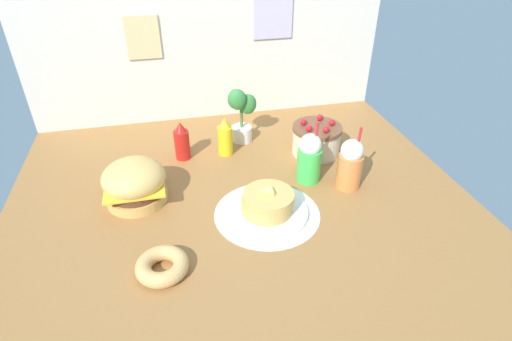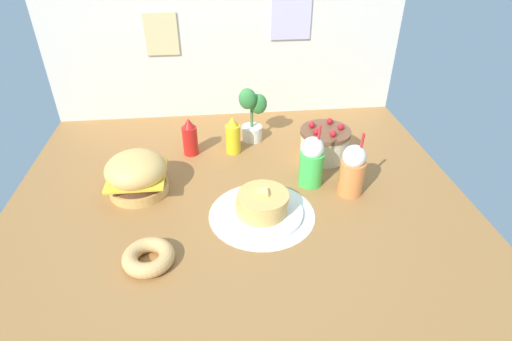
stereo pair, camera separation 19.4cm
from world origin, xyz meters
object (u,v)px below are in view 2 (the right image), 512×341
Objects in this scene: orange_float_cup at (352,170)px; donut_pink_glaze at (148,257)px; potted_plant at (251,112)px; mustard_bottle at (233,136)px; pancake_stack at (262,206)px; ketchup_bottle at (190,138)px; layer_cake at (324,143)px; cream_soda_cup at (312,161)px; burger at (137,174)px.

orange_float_cup is 1.61× the size of donut_pink_glaze.
mustard_bottle is at bearing -132.29° from potted_plant.
potted_plant is at bearing 47.71° from mustard_bottle.
mustard_bottle is 0.19m from potted_plant.
ketchup_bottle is at bearing 119.76° from pancake_stack.
layer_cake is 0.28m from cream_soda_cup.
potted_plant reaches higher than mustard_bottle.
cream_soda_cup reaches higher than layer_cake.
potted_plant is (-0.42, 0.58, 0.05)m from orange_float_cup.
mustard_bottle is at bearing 34.64° from burger.
donut_pink_glaze is at bearing -152.49° from pancake_stack.
layer_cake is 1.13m from donut_pink_glaze.
mustard_bottle is at bearing -1.47° from ketchup_bottle.
burger is at bearing -145.36° from mustard_bottle.
burger is 0.41m from ketchup_bottle.
cream_soda_cup reaches higher than mustard_bottle.
burger is 1.02m from orange_float_cup.
ketchup_bottle is at bearing 171.44° from layer_cake.
layer_cake is at bearing -8.56° from ketchup_bottle.
ketchup_bottle is at bearing 54.17° from burger.
orange_float_cup is at bearing -6.73° from burger.
orange_float_cup is at bearing -39.87° from mustard_bottle.
layer_cake is at bearing 49.41° from pancake_stack.
ketchup_bottle is 0.67× the size of orange_float_cup.
ketchup_bottle is 1.00× the size of mustard_bottle.
donut_pink_glaze is (0.10, -0.49, -0.07)m from burger.
orange_float_cup is at bearing -83.09° from layer_cake.
burger is 0.88× the size of orange_float_cup.
layer_cake is 1.34× the size of donut_pink_glaze.
potted_plant is at bearing 117.11° from cream_soda_cup.
pancake_stack is 1.70× the size of ketchup_bottle.
layer_cake is 0.82× the size of potted_plant.
ketchup_bottle is at bearing 80.17° from donut_pink_glaze.
mustard_bottle is (-0.10, 0.57, 0.05)m from pancake_stack.
potted_plant reaches higher than cream_soda_cup.
orange_float_cup reaches higher than burger.
burger is 0.75m from potted_plant.
orange_float_cup is (0.04, -0.34, 0.04)m from layer_cake.
potted_plant reaches higher than orange_float_cup.
potted_plant is (-0.25, 0.48, 0.05)m from cream_soda_cup.
potted_plant is (0.02, 0.70, 0.13)m from pancake_stack.
burger is 0.87× the size of potted_plant.
mustard_bottle is (0.23, -0.01, 0.00)m from ketchup_bottle.
ketchup_bottle is 0.84m from donut_pink_glaze.
burger reaches higher than pancake_stack.
donut_pink_glaze is at bearing -114.77° from mustard_bottle.
potted_plant is at bearing 88.16° from pancake_stack.
potted_plant is (0.59, 0.46, 0.08)m from burger.
potted_plant is at bearing 125.95° from orange_float_cup.
ketchup_bottle reaches higher than donut_pink_glaze.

